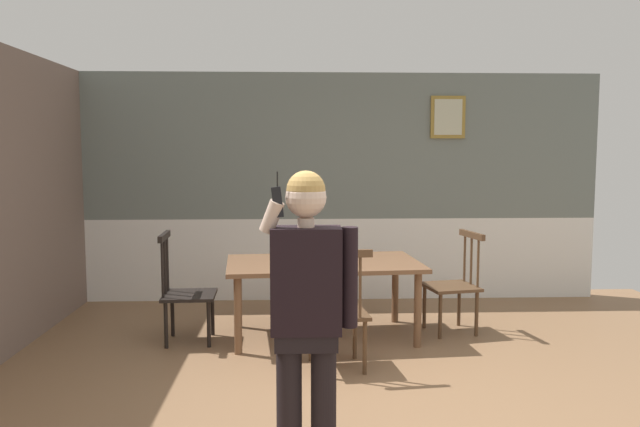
% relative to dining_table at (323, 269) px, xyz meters
% --- Properties ---
extents(ground_plane, '(7.65, 7.65, 0.00)m').
position_rel_dining_table_xyz_m(ground_plane, '(0.28, -1.90, -0.66)').
color(ground_plane, '#846042').
extents(room_back_partition, '(6.16, 0.17, 2.70)m').
position_rel_dining_table_xyz_m(room_back_partition, '(0.28, 1.58, 0.64)').
color(room_back_partition, slate).
rests_on(room_back_partition, ground_plane).
extents(dining_table, '(1.90, 1.20, 0.73)m').
position_rel_dining_table_xyz_m(dining_table, '(0.00, 0.00, 0.00)').
color(dining_table, brown).
rests_on(dining_table, ground_plane).
extents(chair_near_window, '(0.53, 0.53, 1.02)m').
position_rel_dining_table_xyz_m(chair_near_window, '(0.08, -0.91, -0.17)').
color(chair_near_window, '#513823').
rests_on(chair_near_window, ground_plane).
extents(chair_by_doorway, '(0.56, 0.56, 0.99)m').
position_rel_dining_table_xyz_m(chair_by_doorway, '(1.30, 0.11, -0.18)').
color(chair_by_doorway, '#513823').
rests_on(chair_by_doorway, ground_plane).
extents(chair_at_table_head, '(0.50, 0.50, 1.03)m').
position_rel_dining_table_xyz_m(chair_at_table_head, '(-1.30, -0.11, -0.18)').
color(chair_at_table_head, black).
rests_on(chair_at_table_head, ground_plane).
extents(person_figure, '(0.54, 0.22, 1.69)m').
position_rel_dining_table_xyz_m(person_figure, '(-0.21, -2.60, 0.31)').
color(person_figure, black).
rests_on(person_figure, ground_plane).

